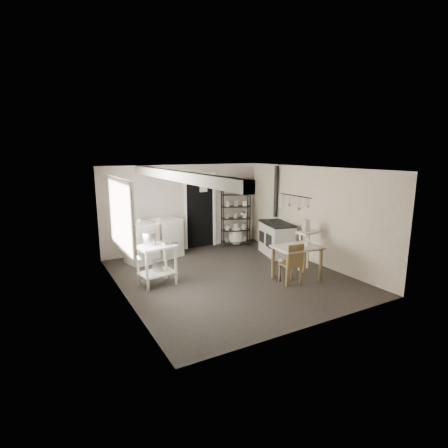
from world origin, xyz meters
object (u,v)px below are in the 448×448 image
stove (276,238)px  flour_sack (236,237)px  base_cabinets (154,241)px  prep_table (157,266)px  chair (291,260)px  work_table (297,262)px  stockpot (149,239)px  shelf_rack (236,213)px

stove → flour_sack: 1.39m
base_cabinets → flour_sack: size_ratio=2.80×
prep_table → chair: bearing=-26.9°
stove → work_table: stove is taller
prep_table → base_cabinets: (0.51, 1.71, 0.06)m
stockpot → shelf_rack: shelf_rack is taller
prep_table → base_cabinets: size_ratio=0.56×
stove → prep_table: bearing=-157.4°
shelf_rack → stove: 1.47m
shelf_rack → base_cabinets: bearing=-158.1°
stove → chair: size_ratio=1.25×
prep_table → stockpot: (-0.10, 0.10, 0.54)m
stove → flour_sack: size_ratio=2.04×
stockpot → flour_sack: size_ratio=0.54×
prep_table → flour_sack: 3.49m
work_table → stove: bearing=65.9°
shelf_rack → flour_sack: 0.71m
work_table → flour_sack: size_ratio=1.80×
flour_sack → base_cabinets: bearing=-176.9°
prep_table → stockpot: stockpot is taller
stockpot → base_cabinets: size_ratio=0.19×
shelf_rack → stove: size_ratio=1.58×
work_table → stockpot: bearing=156.3°
stove → chair: 2.02m
prep_table → work_table: 2.87m
prep_table → flour_sack: (2.96, 1.84, -0.16)m
prep_table → shelf_rack: bearing=32.1°
shelf_rack → stockpot: bearing=-131.5°
work_table → chair: chair is taller
stove → work_table: bearing=-100.6°
shelf_rack → stove: bearing=-52.1°
prep_table → base_cabinets: base_cabinets is taller
prep_table → flour_sack: bearing=31.9°
base_cabinets → work_table: base_cabinets is taller
base_cabinets → flour_sack: (2.45, 0.13, -0.22)m
stockpot → flour_sack: stockpot is taller
shelf_rack → stove: (0.45, -1.30, -0.51)m
stockpot → work_table: stockpot is taller
shelf_rack → flour_sack: bearing=17.9°
chair → flour_sack: chair is taller
stove → base_cabinets: bearing=171.5°
base_cabinets → stove: base_cabinets is taller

